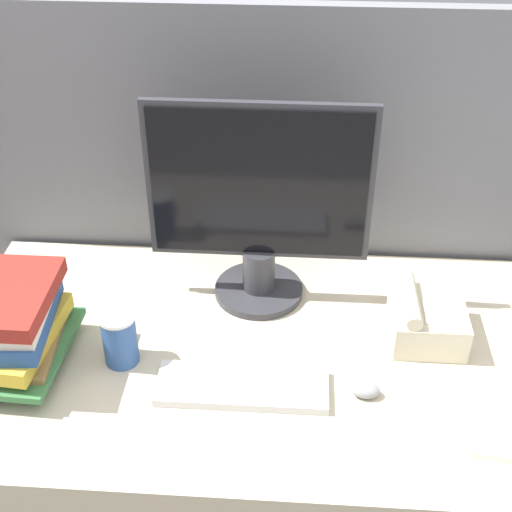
{
  "coord_description": "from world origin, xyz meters",
  "views": [
    {
      "loc": [
        0.08,
        -0.81,
        1.88
      ],
      "look_at": [
        -0.0,
        0.44,
        0.99
      ],
      "focal_mm": 50.0,
      "sensor_mm": 36.0,
      "label": 1
    }
  ],
  "objects": [
    {
      "name": "keyboard",
      "position": [
        -0.02,
        0.28,
        0.76
      ],
      "size": [
        0.37,
        0.12,
        0.02
      ],
      "color": "silver",
      "rests_on": "desk"
    },
    {
      "name": "book_stack",
      "position": [
        -0.55,
        0.32,
        0.86
      ],
      "size": [
        0.26,
        0.31,
        0.21
      ],
      "color": "#262628",
      "rests_on": "desk"
    },
    {
      "name": "cubicle_panel_rear",
      "position": [
        0.0,
        0.84,
        0.71
      ],
      "size": [
        1.85,
        0.04,
        1.41
      ],
      "color": "slate",
      "rests_on": "ground_plane"
    },
    {
      "name": "desk_telephone",
      "position": [
        0.39,
        0.48,
        0.8
      ],
      "size": [
        0.17,
        0.19,
        0.12
      ],
      "color": "beige",
      "rests_on": "desk"
    },
    {
      "name": "coffee_cup",
      "position": [
        -0.3,
        0.35,
        0.82
      ],
      "size": [
        0.08,
        0.08,
        0.13
      ],
      "color": "#335999",
      "rests_on": "desk"
    },
    {
      "name": "monitor",
      "position": [
        -0.01,
        0.62,
        0.99
      ],
      "size": [
        0.53,
        0.22,
        0.52
      ],
      "color": "#333338",
      "rests_on": "desk"
    },
    {
      "name": "desk",
      "position": [
        0.0,
        0.4,
        0.37
      ],
      "size": [
        1.45,
        0.81,
        0.75
      ],
      "color": "beige",
      "rests_on": "ground_plane"
    },
    {
      "name": "mouse",
      "position": [
        0.24,
        0.28,
        0.76
      ],
      "size": [
        0.06,
        0.04,
        0.03
      ],
      "color": "gray",
      "rests_on": "desk"
    }
  ]
}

